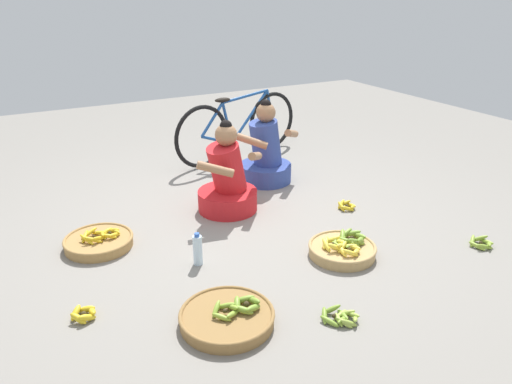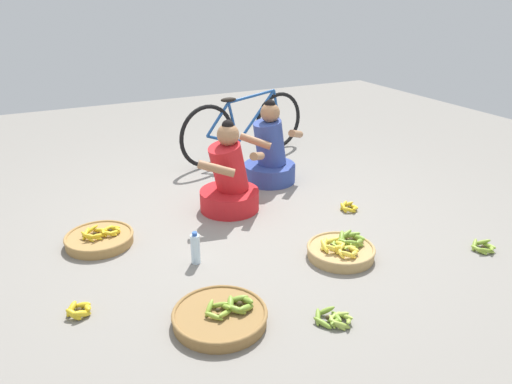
{
  "view_description": "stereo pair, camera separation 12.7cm",
  "coord_description": "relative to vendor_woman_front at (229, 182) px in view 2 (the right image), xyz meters",
  "views": [
    {
      "loc": [
        -1.67,
        -3.29,
        1.83
      ],
      "look_at": [
        0.0,
        -0.2,
        0.35
      ],
      "focal_mm": 34.34,
      "sensor_mm": 36.0,
      "label": 1
    },
    {
      "loc": [
        -1.55,
        -3.34,
        1.83
      ],
      "look_at": [
        0.0,
        -0.2,
        0.35
      ],
      "focal_mm": 34.34,
      "sensor_mm": 36.0,
      "label": 2
    }
  ],
  "objects": [
    {
      "name": "water_bottle",
      "position": [
        -0.58,
        -0.73,
        -0.15
      ],
      "size": [
        0.07,
        0.07,
        0.24
      ],
      "color": "silver",
      "rests_on": "ground"
    },
    {
      "name": "banana_basket_near_bicycle",
      "position": [
        0.4,
        -1.12,
        -0.21
      ],
      "size": [
        0.5,
        0.5,
        0.15
      ],
      "color": "tan",
      "rests_on": "ground"
    },
    {
      "name": "loose_bananas_front_left",
      "position": [
        -1.42,
        -0.99,
        -0.23
      ],
      "size": [
        0.18,
        0.18,
        0.08
      ],
      "color": "gold",
      "rests_on": "ground"
    },
    {
      "name": "loose_bananas_near_vendor",
      "position": [
        1.41,
        -1.52,
        -0.23
      ],
      "size": [
        0.2,
        0.2,
        0.08
      ],
      "color": "#8CAD38",
      "rests_on": "ground"
    },
    {
      "name": "loose_bananas_back_right",
      "position": [
        0.93,
        -0.49,
        -0.23
      ],
      "size": [
        0.18,
        0.18,
        0.08
      ],
      "color": "gold",
      "rests_on": "ground"
    },
    {
      "name": "banana_basket_front_center",
      "position": [
        -0.68,
        -1.43,
        -0.22
      ],
      "size": [
        0.57,
        0.57,
        0.14
      ],
      "color": "olive",
      "rests_on": "ground"
    },
    {
      "name": "banana_basket_back_left",
      "position": [
        -1.15,
        -0.14,
        -0.21
      ],
      "size": [
        0.52,
        0.52,
        0.14
      ],
      "color": "#A87F47",
      "rests_on": "ground"
    },
    {
      "name": "loose_bananas_mid_right",
      "position": [
        -0.08,
        -1.73,
        -0.24
      ],
      "size": [
        0.24,
        0.23,
        0.08
      ],
      "color": "olive",
      "rests_on": "ground"
    },
    {
      "name": "bicycle_leaning",
      "position": [
        0.73,
        1.24,
        0.1
      ],
      "size": [
        1.67,
        0.42,
        0.73
      ],
      "color": "black",
      "rests_on": "ground"
    },
    {
      "name": "vendor_woman_behind",
      "position": [
        0.63,
        0.45,
        0.01
      ],
      "size": [
        0.75,
        0.52,
        0.83
      ],
      "color": "#334793",
      "rests_on": "ground"
    },
    {
      "name": "ground_plane",
      "position": [
        0.01,
        -0.3,
        -0.26
      ],
      "size": [
        10.0,
        10.0,
        0.0
      ],
      "primitive_type": "plane",
      "color": "gray"
    },
    {
      "name": "vendor_woman_front",
      "position": [
        0.0,
        0.0,
        0.0
      ],
      "size": [
        0.72,
        0.53,
        0.81
      ],
      "color": "red",
      "rests_on": "ground"
    }
  ]
}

